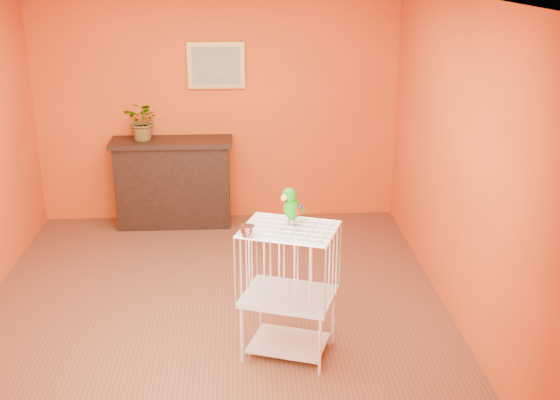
{
  "coord_description": "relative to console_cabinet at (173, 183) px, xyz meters",
  "views": [
    {
      "loc": [
        0.24,
        -5.43,
        2.9
      ],
      "look_at": [
        0.52,
        -0.71,
        1.23
      ],
      "focal_mm": 45.0,
      "sensor_mm": 36.0,
      "label": 1
    }
  ],
  "objects": [
    {
      "name": "ground",
      "position": [
        0.51,
        -2.02,
        -0.49
      ],
      "size": [
        4.5,
        4.5,
        0.0
      ],
      "primitive_type": "plane",
      "color": "brown",
      "rests_on": "ground"
    },
    {
      "name": "potted_plant",
      "position": [
        -0.28,
        -0.02,
        0.65
      ],
      "size": [
        0.52,
        0.54,
        0.33
      ],
      "primitive_type": "imported",
      "rotation": [
        0.0,
        0.0,
        -0.43
      ],
      "color": "#26722D",
      "rests_on": "console_cabinet"
    },
    {
      "name": "framed_picture",
      "position": [
        0.51,
        0.2,
        1.26
      ],
      "size": [
        0.62,
        0.04,
        0.5
      ],
      "color": "#A67E3B",
      "rests_on": "room_shell"
    },
    {
      "name": "birdcage",
      "position": [
        1.09,
        -2.77,
        0.04
      ],
      "size": [
        0.79,
        0.7,
        1.02
      ],
      "rotation": [
        0.0,
        0.0,
        -0.34
      ],
      "color": "silver",
      "rests_on": "ground"
    },
    {
      "name": "feed_cup",
      "position": [
        0.79,
        -2.89,
        0.57
      ],
      "size": [
        0.1,
        0.1,
        0.07
      ],
      "primitive_type": "cylinder",
      "color": "silver",
      "rests_on": "birdcage"
    },
    {
      "name": "room_shell",
      "position": [
        0.51,
        -2.02,
        1.09
      ],
      "size": [
        4.5,
        4.5,
        4.5
      ],
      "color": "#E74D15",
      "rests_on": "ground"
    },
    {
      "name": "parrot",
      "position": [
        1.11,
        -2.7,
        0.68
      ],
      "size": [
        0.21,
        0.24,
        0.29
      ],
      "rotation": [
        0.0,
        0.0,
        -0.64
      ],
      "color": "#59544C",
      "rests_on": "birdcage"
    },
    {
      "name": "console_cabinet",
      "position": [
        0.0,
        0.0,
        0.0
      ],
      "size": [
        1.32,
        0.47,
        0.98
      ],
      "color": "black",
      "rests_on": "ground"
    }
  ]
}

